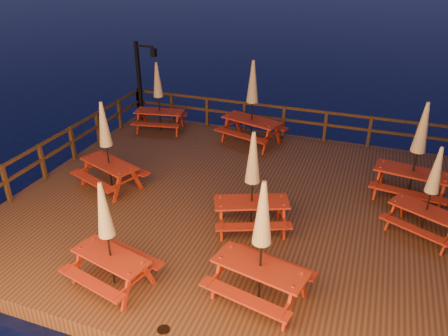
# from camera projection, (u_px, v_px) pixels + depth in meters

# --- Properties ---
(ground) EXTENTS (500.00, 500.00, 0.00)m
(ground) POSITION_uv_depth(u_px,v_px,m) (241.00, 215.00, 11.87)
(ground) COLOR black
(ground) RESTS_ON ground
(deck) EXTENTS (12.00, 10.00, 0.40)m
(deck) POSITION_uv_depth(u_px,v_px,m) (242.00, 208.00, 11.77)
(deck) COLOR #462316
(deck) RESTS_ON ground
(deck_piles) EXTENTS (11.44, 9.44, 1.40)m
(deck_piles) POSITION_uv_depth(u_px,v_px,m) (241.00, 224.00, 12.00)
(deck_piles) COLOR #382311
(deck_piles) RESTS_ON ground
(railing) EXTENTS (11.80, 9.75, 1.10)m
(railing) POSITION_uv_depth(u_px,v_px,m) (261.00, 150.00, 12.81)
(railing) COLOR #382311
(railing) RESTS_ON deck
(lamp_post) EXTENTS (0.85, 0.18, 3.00)m
(lamp_post) POSITION_uv_depth(u_px,v_px,m) (142.00, 75.00, 16.28)
(lamp_post) COLOR black
(lamp_post) RESTS_ON deck
(picnic_table_0) EXTENTS (2.18, 2.01, 2.52)m
(picnic_table_0) POSITION_uv_depth(u_px,v_px,m) (252.00, 181.00, 10.04)
(picnic_table_0) COLOR maroon
(picnic_table_0) RESTS_ON deck
(picnic_table_1) EXTENTS (2.38, 2.15, 2.85)m
(picnic_table_1) POSITION_uv_depth(u_px,v_px,m) (252.00, 102.00, 14.48)
(picnic_table_1) COLOR maroon
(picnic_table_1) RESTS_ON deck
(picnic_table_2) EXTENTS (2.12, 1.83, 2.72)m
(picnic_table_2) POSITION_uv_depth(u_px,v_px,m) (418.00, 151.00, 11.24)
(picnic_table_2) COLOR maroon
(picnic_table_2) RESTS_ON deck
(picnic_table_3) EXTENTS (1.98, 1.73, 2.51)m
(picnic_table_3) POSITION_uv_depth(u_px,v_px,m) (158.00, 96.00, 15.56)
(picnic_table_3) COLOR maroon
(picnic_table_3) RESTS_ON deck
(picnic_table_4) EXTENTS (1.91, 1.69, 2.34)m
(picnic_table_4) POSITION_uv_depth(u_px,v_px,m) (107.00, 234.00, 8.36)
(picnic_table_4) COLOR maroon
(picnic_table_4) RESTS_ON deck
(picnic_table_5) EXTENTS (2.01, 1.88, 2.28)m
(picnic_table_5) POSITION_uv_depth(u_px,v_px,m) (431.00, 191.00, 9.87)
(picnic_table_5) COLOR maroon
(picnic_table_5) RESTS_ON deck
(picnic_table_6) EXTENTS (2.08, 1.83, 2.59)m
(picnic_table_6) POSITION_uv_depth(u_px,v_px,m) (261.00, 241.00, 7.94)
(picnic_table_6) COLOR maroon
(picnic_table_6) RESTS_ON deck
(picnic_table_7) EXTENTS (2.16, 1.98, 2.52)m
(picnic_table_7) POSITION_uv_depth(u_px,v_px,m) (106.00, 145.00, 11.83)
(picnic_table_7) COLOR maroon
(picnic_table_7) RESTS_ON deck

